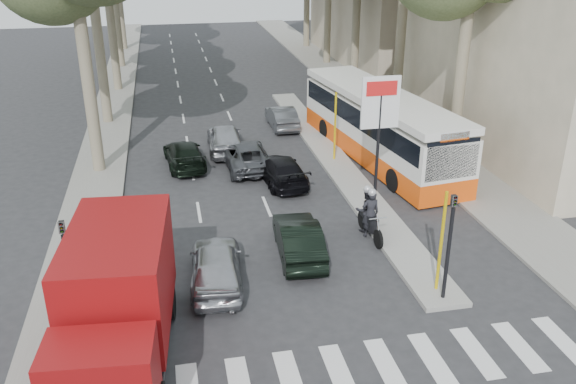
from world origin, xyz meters
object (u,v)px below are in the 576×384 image
at_px(red_truck, 118,300).
at_px(city_bus, 379,124).
at_px(silver_hatchback, 216,265).
at_px(motorcycle, 368,213).
at_px(dark_hatchback, 298,239).

height_order(red_truck, city_bus, red_truck).
distance_m(silver_hatchback, red_truck, 4.39).
height_order(red_truck, motorcycle, red_truck).
distance_m(silver_hatchback, motorcycle, 6.34).
bearing_deg(red_truck, motorcycle, 37.64).
bearing_deg(motorcycle, red_truck, -149.98).
relative_size(dark_hatchback, city_bus, 0.31).
bearing_deg(motorcycle, dark_hatchback, -162.94).
bearing_deg(red_truck, dark_hatchback, 43.02).
bearing_deg(silver_hatchback, dark_hatchback, -152.03).
height_order(dark_hatchback, city_bus, city_bus).
bearing_deg(red_truck, silver_hatchback, 54.15).
relative_size(red_truck, city_bus, 0.52).
bearing_deg(silver_hatchback, motorcycle, -153.88).
bearing_deg(city_bus, dark_hatchback, -131.95).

